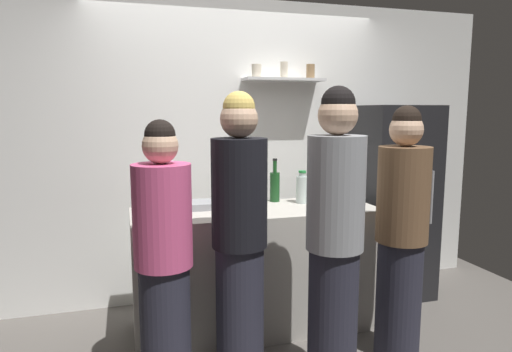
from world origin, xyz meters
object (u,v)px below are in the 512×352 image
object	(u,v)px
utensil_holder	(251,196)
person_blonde	(240,238)
water_bottle_plastic	(302,189)
person_pink_top	(164,260)
wine_bottle_dark_glass	(152,195)
baking_pan	(209,204)
refrigerator	(391,201)
wine_bottle_green_glass	(275,185)
person_brown_jacket	(401,235)
person_grey_hoodie	(335,240)

from	to	relation	value
utensil_holder	person_blonde	bearing A→B (deg)	-110.64
water_bottle_plastic	person_pink_top	distance (m)	1.37
wine_bottle_dark_glass	water_bottle_plastic	xyz separation A→B (m)	(1.16, -0.01, -0.01)
baking_pan	person_blonde	distance (m)	0.73
refrigerator	water_bottle_plastic	world-z (taller)	refrigerator
wine_bottle_green_glass	person_brown_jacket	size ratio (longest dim) A/B	0.21
utensil_holder	person_pink_top	xyz separation A→B (m)	(-0.75, -0.78, -0.20)
refrigerator	water_bottle_plastic	xyz separation A→B (m)	(-0.95, -0.20, 0.19)
wine_bottle_dark_glass	person_brown_jacket	distance (m)	1.76
wine_bottle_dark_glass	water_bottle_plastic	size ratio (longest dim) A/B	1.23
wine_bottle_dark_glass	person_brown_jacket	world-z (taller)	person_brown_jacket
person_blonde	person_pink_top	size ratio (longest dim) A/B	1.10
refrigerator	wine_bottle_green_glass	distance (m)	1.16
utensil_holder	water_bottle_plastic	size ratio (longest dim) A/B	0.85
refrigerator	utensil_holder	world-z (taller)	refrigerator
refrigerator	person_grey_hoodie	world-z (taller)	person_grey_hoodie
person_blonde	baking_pan	bearing A→B (deg)	50.42
person_grey_hoodie	person_brown_jacket	world-z (taller)	person_grey_hoodie
refrigerator	person_brown_jacket	size ratio (longest dim) A/B	1.01
refrigerator	person_grey_hoodie	bearing A→B (deg)	-134.32
refrigerator	person_brown_jacket	bearing A→B (deg)	-119.28
utensil_holder	person_brown_jacket	distance (m)	1.17
wine_bottle_green_glass	water_bottle_plastic	world-z (taller)	wine_bottle_green_glass
person_blonde	person_pink_top	xyz separation A→B (m)	(-0.46, -0.01, -0.09)
wine_bottle_dark_glass	person_blonde	bearing A→B (deg)	-56.16
wine_bottle_green_glass	person_blonde	xyz separation A→B (m)	(-0.50, -0.81, -0.17)
utensil_holder	wine_bottle_dark_glass	distance (m)	0.77
water_bottle_plastic	person_grey_hoodie	size ratio (longest dim) A/B	0.14
person_blonde	person_brown_jacket	world-z (taller)	person_blonde
refrigerator	person_brown_jacket	world-z (taller)	refrigerator
baking_pan	water_bottle_plastic	bearing A→B (deg)	-2.42
water_bottle_plastic	person_grey_hoodie	xyz separation A→B (m)	(-0.17, -0.94, -0.14)
person_pink_top	wine_bottle_green_glass	bearing A→B (deg)	104.59
wine_bottle_green_glass	person_blonde	bearing A→B (deg)	-121.58
utensil_holder	water_bottle_plastic	distance (m)	0.41
refrigerator	person_blonde	xyz separation A→B (m)	(-1.63, -0.90, 0.03)
refrigerator	wine_bottle_green_glass	world-z (taller)	refrigerator
utensil_holder	person_blonde	size ratio (longest dim) A/B	0.13
utensil_holder	person_grey_hoodie	distance (m)	1.04
baking_pan	wine_bottle_green_glass	distance (m)	0.57
water_bottle_plastic	person_grey_hoodie	bearing A→B (deg)	-100.39
utensil_holder	person_pink_top	world-z (taller)	person_pink_top
person_pink_top	person_brown_jacket	distance (m)	1.55
wine_bottle_dark_glass	person_blonde	size ratio (longest dim) A/B	0.18
wine_bottle_dark_glass	person_brown_jacket	bearing A→B (deg)	-26.58
utensil_holder	person_blonde	xyz separation A→B (m)	(-0.29, -0.77, -0.10)
refrigerator	utensil_holder	size ratio (longest dim) A/B	7.68
baking_pan	wine_bottle_green_glass	bearing A→B (deg)	9.04
person_grey_hoodie	person_pink_top	size ratio (longest dim) A/B	1.12
refrigerator	wine_bottle_green_glass	size ratio (longest dim) A/B	4.87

